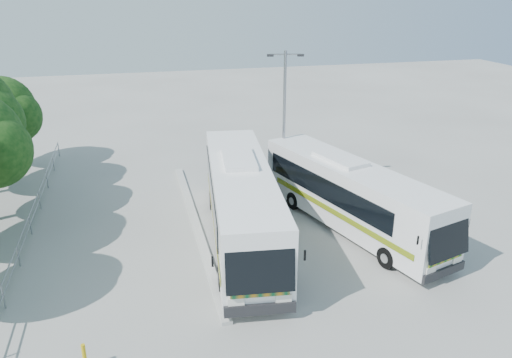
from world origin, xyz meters
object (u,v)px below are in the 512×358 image
object	(u,v)px
coach_adjacent	(351,195)
lamppost	(284,117)
coach_main	(241,202)
bollard	(85,357)
tree_far_e	(3,109)

from	to	relation	value
coach_adjacent	lamppost	xyz separation A→B (m)	(-1.78, 5.21, 2.62)
coach_main	bollard	world-z (taller)	coach_main
bollard	coach_adjacent	bearing A→B (deg)	30.18
tree_far_e	bollard	world-z (taller)	tree_far_e
tree_far_e	lamppost	bearing A→B (deg)	-27.37
coach_main	coach_adjacent	distance (m)	5.33
tree_far_e	lamppost	distance (m)	17.76
tree_far_e	coach_adjacent	xyz separation A→B (m)	(17.54, -13.37, -2.14)
coach_adjacent	coach_main	bearing A→B (deg)	162.41
coach_adjacent	lamppost	world-z (taller)	lamppost
tree_far_e	bollard	size ratio (longest dim) A/B	6.53
coach_adjacent	bollard	xyz separation A→B (m)	(-11.85, -6.89, -1.29)
tree_far_e	coach_main	world-z (taller)	tree_far_e
lamppost	tree_far_e	bearing A→B (deg)	164.40
lamppost	coach_adjacent	bearing A→B (deg)	-59.39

